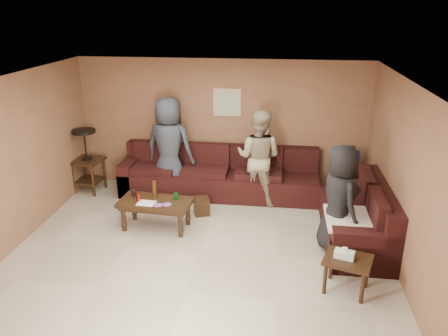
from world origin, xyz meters
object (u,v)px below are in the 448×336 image
object	(u,v)px
coffee_table	(155,205)
end_table_left	(87,160)
person_left	(169,147)
person_right	(339,199)
side_table_right	(347,263)
person_middle	(259,157)
sectional_sofa	(261,192)
waste_bin	(201,206)

from	to	relation	value
coffee_table	end_table_left	xyz separation A→B (m)	(-1.69, 1.29, 0.24)
person_left	person_right	distance (m)	3.37
coffee_table	end_table_left	size ratio (longest dim) A/B	0.97
side_table_right	person_middle	distance (m)	2.89
end_table_left	person_middle	xyz separation A→B (m)	(3.27, -0.05, 0.21)
side_table_right	person_left	world-z (taller)	person_left
sectional_sofa	person_middle	size ratio (longest dim) A/B	2.71
coffee_table	waste_bin	xyz separation A→B (m)	(0.64, 0.57, -0.26)
person_left	end_table_left	bearing A→B (deg)	14.59
waste_bin	sectional_sofa	bearing A→B (deg)	18.61
sectional_sofa	waste_bin	size ratio (longest dim) A/B	15.26
person_right	person_middle	bearing A→B (deg)	16.26
person_middle	person_right	xyz separation A→B (m)	(1.23, -1.56, -0.05)
sectional_sofa	end_table_left	world-z (taller)	end_table_left
person_left	side_table_right	bearing A→B (deg)	148.61
side_table_right	person_left	size ratio (longest dim) A/B	0.36
sectional_sofa	end_table_left	bearing A→B (deg)	173.43
waste_bin	person_middle	world-z (taller)	person_middle
sectional_sofa	end_table_left	xyz separation A→B (m)	(-3.34, 0.38, 0.32)
sectional_sofa	person_left	bearing A→B (deg)	164.71
coffee_table	person_middle	world-z (taller)	person_middle
coffee_table	person_right	xyz separation A→B (m)	(2.81, -0.32, 0.40)
end_table_left	person_middle	world-z (taller)	person_middle
end_table_left	person_left	world-z (taller)	person_left
person_right	coffee_table	bearing A→B (deg)	61.45
side_table_right	person_left	distance (m)	4.02
person_left	sectional_sofa	bearing A→B (deg)	176.07
waste_bin	side_table_right	bearing A→B (deg)	-40.86
sectional_sofa	person_left	xyz separation A→B (m)	(-1.74, 0.47, 0.61)
sectional_sofa	waste_bin	xyz separation A→B (m)	(-1.00, -0.34, -0.17)
end_table_left	person_left	distance (m)	1.63
sectional_sofa	person_left	size ratio (longest dim) A/B	2.47
person_right	side_table_right	bearing A→B (deg)	159.02
end_table_left	side_table_right	size ratio (longest dim) A/B	1.80
end_table_left	side_table_right	world-z (taller)	end_table_left
end_table_left	waste_bin	xyz separation A→B (m)	(2.34, -0.72, -0.49)
waste_bin	person_middle	size ratio (longest dim) A/B	0.18
coffee_table	person_left	size ratio (longest dim) A/B	0.64
coffee_table	side_table_right	size ratio (longest dim) A/B	1.75
sectional_sofa	person_right	bearing A→B (deg)	-46.39
person_left	person_middle	bearing A→B (deg)	-173.43
sectional_sofa	side_table_right	distance (m)	2.52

